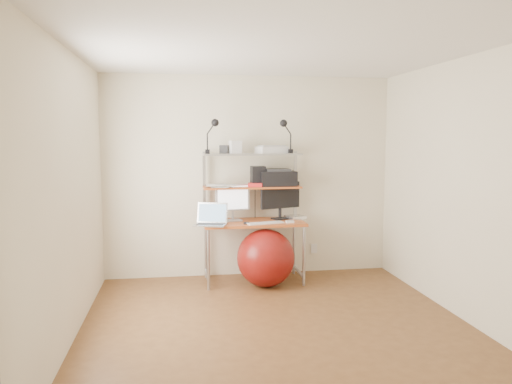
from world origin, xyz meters
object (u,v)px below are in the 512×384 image
(monitor_black, at_px, (280,197))
(laptop, at_px, (212,220))
(monitor_silver, at_px, (233,200))
(printer, at_px, (277,178))
(exercise_ball, at_px, (266,258))

(monitor_black, bearing_deg, laptop, 178.19)
(monitor_silver, height_order, printer, printer)
(laptop, distance_m, exercise_ball, 0.78)
(printer, bearing_deg, monitor_silver, -174.88)
(laptop, distance_m, printer, 0.99)
(monitor_silver, bearing_deg, laptop, -152.74)
(monitor_black, xyz_separation_m, exercise_ball, (-0.24, -0.33, -0.67))
(monitor_silver, xyz_separation_m, printer, (0.56, 0.05, 0.26))
(laptop, bearing_deg, exercise_ball, 12.44)
(printer, bearing_deg, laptop, -161.00)
(exercise_ball, bearing_deg, monitor_silver, 139.87)
(monitor_black, distance_m, laptop, 0.93)
(monitor_black, height_order, laptop, monitor_black)
(monitor_silver, xyz_separation_m, exercise_ball, (0.35, -0.30, -0.65))
(monitor_silver, bearing_deg, printer, -8.29)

